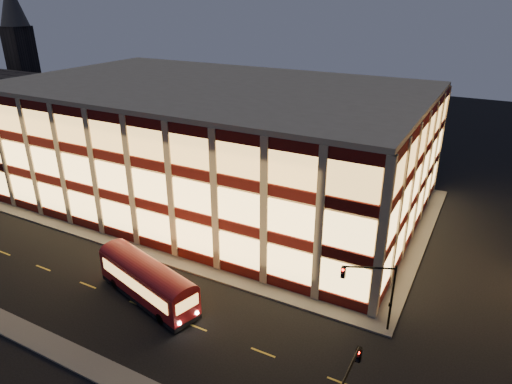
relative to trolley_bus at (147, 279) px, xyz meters
The scene contains 9 objects.
ground 6.81m from the trolley_bus, 131.07° to the left, with size 200.00×200.00×0.00m, color black.
sidewalk_office_south 9.56m from the trolley_bus, 140.94° to the left, with size 54.00×2.00×0.15m, color #514F4C.
sidewalk_office_east 28.88m from the trolley_bus, 49.45° to the left, with size 2.00×30.00×0.15m, color #514F4C.
sidewalk_near 9.37m from the trolley_bus, 117.77° to the right, with size 100.00×2.00×0.15m, color #514F4C.
office_building 23.54m from the trolley_bus, 108.23° to the left, with size 50.45×30.45×14.50m.
church_tower 87.06m from the trolley_bus, 148.85° to the left, with size 5.00×5.00×18.00m, color #2D2621.
church_spire 89.28m from the trolley_bus, 148.85° to the left, with size 6.00×6.00×10.00m, color #4C473F.
traffic_signal_far 18.78m from the trolley_bus, 15.97° to the left, with size 3.79×1.87×6.00m.
trolley_bus is the anchor object (origin of this frame).
Camera 1 is at (27.95, -29.32, 24.28)m, focal length 32.00 mm.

